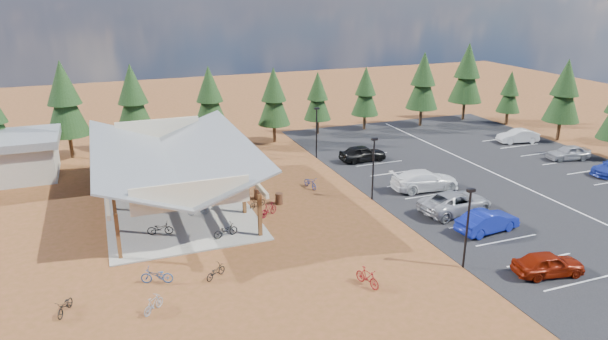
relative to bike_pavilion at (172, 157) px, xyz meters
The scene contains 42 objects.
ground 12.79m from the bike_pavilion, 34.99° to the right, with size 140.00×140.00×0.00m, color brown.
asphalt_lot 29.03m from the bike_pavilion, ahead, with size 27.00×44.00×0.04m, color black.
concrete_pad 3.77m from the bike_pavilion, 90.00° to the left, with size 10.60×18.60×0.10m, color gray.
bike_pavilion is the anchor object (origin of this frame).
lamp_post_0 22.69m from the bike_pavilion, 48.58° to the right, with size 0.50×0.25×5.14m.
lamp_post_1 15.83m from the bike_pavilion, 18.43° to the right, with size 0.50×0.25×5.14m.
lamp_post_2 16.57m from the bike_pavilion, 25.02° to the left, with size 0.50×0.25×5.14m.
trash_bin_0 8.98m from the bike_pavilion, 23.25° to the right, with size 0.60×0.60×0.90m, color #432718.
trash_bin_1 7.39m from the bike_pavilion, 14.84° to the right, with size 0.60×0.60×0.90m, color #432718.
pine_1 17.83m from the bike_pavilion, 116.66° to the left, with size 4.19×4.19×9.76m.
pine_2 15.79m from the bike_pavilion, 95.85° to the left, with size 3.92×3.92×9.13m.
pine_3 16.63m from the bike_pavilion, 68.17° to the left, with size 3.68×3.68×8.58m.
pine_4 19.15m from the bike_pavilion, 47.63° to the left, with size 3.54×3.54×8.26m.
pine_5 24.26m from the bike_pavilion, 39.94° to the left, with size 3.13×3.13×7.29m.
pine_6 29.21m from the bike_pavilion, 32.23° to the left, with size 3.24×3.24×7.55m.
pine_7 35.28m from the bike_pavilion, 24.74° to the left, with size 3.88×3.88×9.05m.
pine_8 42.01m from the bike_pavilion, 21.79° to the left, with size 4.20×4.20×9.79m.
pine_12 43.00m from the bike_pavilion, ahead, with size 3.89×3.89×9.06m.
pine_13 43.92m from the bike_pavilion, 15.14° to the left, with size 2.86×2.86×6.66m.
bike_0 6.96m from the bike_pavilion, 107.26° to the right, with size 0.61×1.76×0.93m, color black.
bike_1 3.82m from the bike_pavilion, 150.57° to the right, with size 0.43×1.53×0.92m, color gray.
bike_2 4.95m from the bike_pavilion, 147.99° to the left, with size 0.60×1.73×0.91m, color navy.
bike_3 5.53m from the bike_pavilion, 111.60° to the left, with size 0.43×1.52×0.92m, color #9E2336.
bike_4 8.76m from the bike_pavilion, 73.48° to the right, with size 0.63×1.80×0.94m, color black.
bike_5 4.88m from the bike_pavilion, 70.59° to the right, with size 0.44×1.56×0.94m, color gray.
bike_6 3.90m from the bike_pavilion, 58.38° to the left, with size 0.63×1.80×0.94m, color navy.
bike_7 5.92m from the bike_pavilion, 55.95° to the left, with size 0.52×1.83×1.10m, color maroon.
bike_8 16.02m from the bike_pavilion, 119.16° to the right, with size 0.57×1.65×0.87m, color black.
bike_9 15.91m from the bike_pavilion, 102.15° to the right, with size 0.43×1.54×0.92m, color gray.
bike_10 13.00m from the bike_pavilion, 102.71° to the right, with size 0.65×1.87×0.98m, color #21488A.
bike_11 19.14m from the bike_pavilion, 63.23° to the right, with size 0.53×1.86×1.12m, color maroon.
bike_12 13.31m from the bike_pavilion, 87.58° to the right, with size 0.54×1.55×0.81m, color black.
bike_14 11.80m from the bike_pavilion, ahead, with size 0.64×1.84×0.97m, color navy.
bike_15 8.75m from the bike_pavilion, 40.29° to the right, with size 0.49×1.74×1.05m, color maroon.
bike_16 7.58m from the bike_pavilion, 29.88° to the right, with size 0.53×1.53×0.80m, color black.
car_0 27.51m from the bike_pavilion, 45.73° to the right, with size 1.70×4.22×1.44m, color maroon.
car_1 23.94m from the bike_pavilion, 34.26° to the right, with size 1.65×4.73×1.56m, color navy.
car_2 22.07m from the bike_pavilion, 26.35° to the right, with size 2.72×5.89×1.64m, color gray.
car_3 20.88m from the bike_pavilion, 13.06° to the right, with size 2.35×5.79×1.68m, color white.
car_4 19.54m from the bike_pavilion, 12.93° to the left, with size 1.87×4.64×1.58m, color black.
car_8 38.28m from the bike_pavilion, ahead, with size 1.72×4.26×1.45m, color #98999E.
car_9 38.11m from the bike_pavilion, ahead, with size 1.56×4.46×1.47m, color silver.
Camera 1 is at (-14.63, -34.15, 16.33)m, focal length 32.00 mm.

